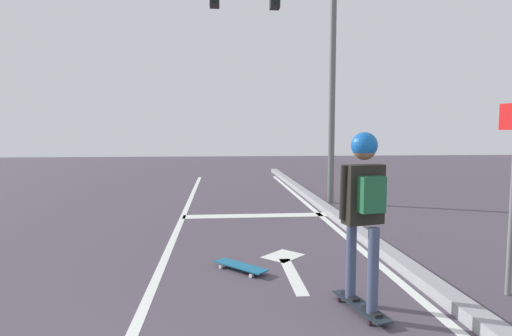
{
  "coord_description": "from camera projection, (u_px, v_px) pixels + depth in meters",
  "views": [
    {
      "loc": [
        0.84,
        -1.02,
        1.89
      ],
      "look_at": [
        1.45,
        5.99,
        1.26
      ],
      "focal_mm": 29.15,
      "sensor_mm": 36.0,
      "label": 1
    }
  ],
  "objects": [
    {
      "name": "skater",
      "position": [
        364.0,
        195.0,
        4.22
      ],
      "size": [
        0.48,
        0.65,
        1.8
      ],
      "color": "#3E4A66",
      "rests_on": "skateboard"
    },
    {
      "name": "traffic_signal_mast",
      "position": [
        289.0,
        40.0,
        10.46
      ],
      "size": [
        4.57,
        0.34,
        5.92
      ],
      "color": "#5D6460",
      "rests_on": "ground"
    },
    {
      "name": "spare_skateboard",
      "position": [
        241.0,
        266.0,
        5.6
      ],
      "size": [
        0.72,
        0.73,
        0.08
      ],
      "color": "#1A6389",
      "rests_on": "ground"
    },
    {
      "name": "lane_arrow_head",
      "position": [
        283.0,
        256.0,
        6.28
      ],
      "size": [
        0.71,
        0.71,
        0.01
      ],
      "primitive_type": "cube",
      "rotation": [
        0.0,
        0.0,
        0.79
      ],
      "color": "silver",
      "rests_on": "ground"
    },
    {
      "name": "curb_strip",
      "position": [
        361.0,
        234.0,
        7.34
      ],
      "size": [
        0.24,
        24.0,
        0.14
      ],
      "primitive_type": "cube",
      "color": "#95969A",
      "rests_on": "ground"
    },
    {
      "name": "stop_bar",
      "position": [
        255.0,
        216.0,
        9.26
      ],
      "size": [
        3.21,
        0.4,
        0.01
      ],
      "primitive_type": "cube",
      "color": "silver",
      "rests_on": "ground"
    },
    {
      "name": "lane_arrow_stem",
      "position": [
        293.0,
        275.0,
        5.44
      ],
      "size": [
        0.16,
        1.4,
        0.01
      ],
      "primitive_type": "cube",
      "color": "silver",
      "rests_on": "ground"
    },
    {
      "name": "lane_line_curbside",
      "position": [
        347.0,
        238.0,
        7.33
      ],
      "size": [
        0.12,
        20.0,
        0.01
      ],
      "primitive_type": "cube",
      "color": "silver",
      "rests_on": "ground"
    },
    {
      "name": "lane_line_center",
      "position": [
        172.0,
        242.0,
        7.06
      ],
      "size": [
        0.12,
        20.0,
        0.01
      ],
      "primitive_type": "cube",
      "color": "silver",
      "rests_on": "ground"
    },
    {
      "name": "skateboard",
      "position": [
        361.0,
        306.0,
        4.34
      ],
      "size": [
        0.39,
        0.89,
        0.07
      ],
      "color": "#1C262E",
      "rests_on": "ground"
    }
  ]
}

